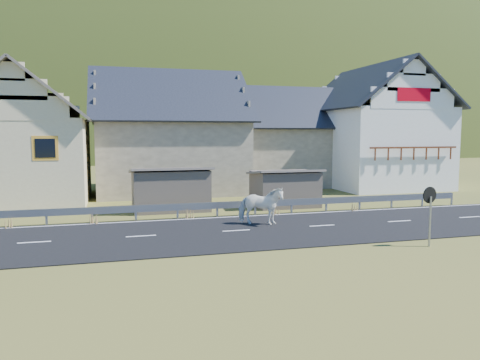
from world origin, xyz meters
name	(u,v)px	position (x,y,z in m)	size (l,w,h in m)	color
ground	(236,232)	(0.00, 0.00, 0.00)	(160.00, 160.00, 0.00)	#4C5121
road	(236,231)	(0.00, 0.00, 0.02)	(60.00, 7.00, 0.04)	black
lane_markings	(236,231)	(0.00, 0.00, 0.04)	(60.00, 6.60, 0.01)	silver
guardrail	(217,206)	(0.00, 3.68, 0.56)	(28.10, 0.09, 0.75)	#93969B
shed_left	(170,190)	(-2.00, 6.50, 1.10)	(4.30, 3.30, 2.40)	#6C5D50
shed_right	(285,189)	(4.50, 6.00, 1.00)	(3.80, 2.90, 2.20)	#6C5D50
house_cream	(26,130)	(-10.00, 12.00, 4.36)	(7.80, 9.80, 8.30)	beige
house_stone_a	(169,127)	(-1.00, 15.00, 4.63)	(10.80, 9.80, 8.90)	tan
house_stone_b	(288,132)	(9.00, 17.00, 4.24)	(9.80, 8.80, 8.10)	tan
house_white	(373,122)	(15.00, 14.00, 5.06)	(8.80, 10.80, 9.70)	white
mountain	(136,191)	(5.00, 180.00, -20.00)	(440.00, 280.00, 260.00)	black
horse	(261,206)	(1.41, 0.97, 0.91)	(2.06, 0.94, 1.74)	white
traffic_mirror	(430,203)	(6.22, -4.40, 1.63)	(0.62, 0.20, 2.23)	#93969B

